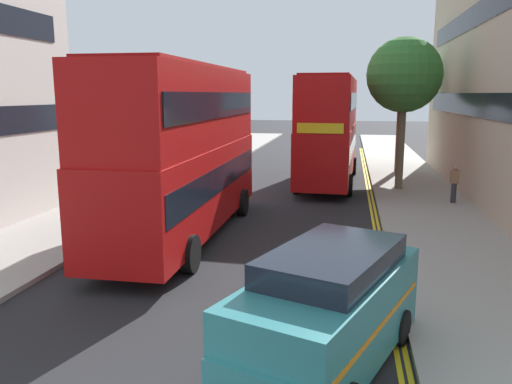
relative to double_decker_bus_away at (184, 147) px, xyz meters
The scene contains 10 objects.
sidewalk_right 9.94m from the double_decker_bus_away, 25.32° to the left, with size 4.00×80.00×0.14m, color #9E9991.
sidewalk_left 6.69m from the double_decker_bus_away, 137.41° to the left, with size 4.00×80.00×0.14m, color #9E9991.
kerb_line_outer 7.44m from the double_decker_bus_away, 17.63° to the left, with size 0.10×56.00×0.01m, color yellow.
kerb_line_inner 7.31m from the double_decker_bus_away, 18.05° to the left, with size 0.10×56.00×0.01m, color yellow.
double_decker_bus_away is the anchor object (origin of this frame).
double_decker_bus_oncoming 12.29m from the double_decker_bus_away, 69.61° to the left, with size 3.08×10.88×5.64m.
taxi_minivan 9.33m from the double_decker_bus_away, 56.56° to the right, with size 3.44×5.16×2.12m.
pedestrian_far 12.04m from the double_decker_bus_away, 34.23° to the left, with size 0.34×0.22×1.62m.
street_tree_near 17.81m from the double_decker_bus_away, 61.94° to the left, with size 3.48×3.48×7.30m.
street_tree_mid 12.78m from the double_decker_bus_away, 51.39° to the left, with size 3.56×3.56×7.27m.
Camera 1 is at (3.23, -3.99, 4.73)m, focal length 35.76 mm.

